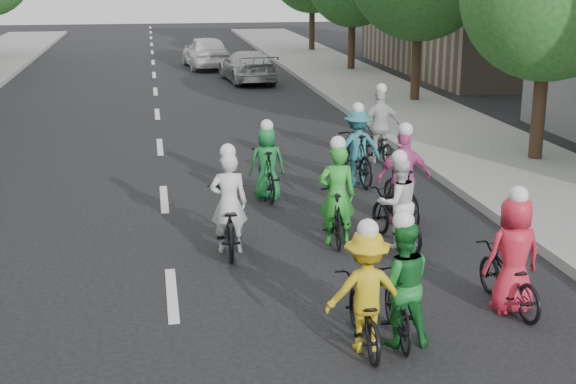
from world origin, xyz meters
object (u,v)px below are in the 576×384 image
object	(u,v)px
cyclist_1	(400,293)
cyclist_8	(379,134)
cyclist_6	(397,212)
cyclist_9	(267,169)
cyclist_4	(511,267)
follow_car_trail	(206,52)
cyclist_7	(357,152)
cyclist_0	(229,216)
cyclist_3	(402,186)
cyclist_5	(336,206)
follow_car_lead	(248,66)
cyclist_2	(365,301)

from	to	relation	value
cyclist_1	cyclist_8	xyz separation A→B (m)	(2.46, 9.46, 0.02)
cyclist_1	cyclist_6	size ratio (longest dim) A/B	0.94
cyclist_9	cyclist_8	bearing A→B (deg)	-140.83
cyclist_4	follow_car_trail	world-z (taller)	cyclist_4
cyclist_4	follow_car_trail	distance (m)	28.53
cyclist_7	cyclist_8	bearing A→B (deg)	-126.01
cyclist_1	cyclist_6	distance (m)	3.66
cyclist_0	cyclist_7	distance (m)	4.91
cyclist_6	cyclist_3	bearing A→B (deg)	-122.13
cyclist_1	cyclist_5	xyz separation A→B (m)	(0.07, 3.78, -0.01)
cyclist_4	cyclist_3	bearing A→B (deg)	-90.85
cyclist_1	cyclist_9	size ratio (longest dim) A/B	1.00
cyclist_1	follow_car_lead	bearing A→B (deg)	-87.14
cyclist_9	follow_car_lead	xyz separation A→B (m)	(1.73, 17.32, 0.03)
cyclist_9	follow_car_trail	world-z (taller)	cyclist_9
cyclist_1	follow_car_lead	world-z (taller)	cyclist_1
cyclist_2	cyclist_3	bearing A→B (deg)	-110.34
cyclist_0	cyclist_5	size ratio (longest dim) A/B	1.03
cyclist_7	cyclist_6	bearing A→B (deg)	77.81
cyclist_8	follow_car_trail	xyz separation A→B (m)	(-2.76, 19.69, 0.09)
cyclist_7	cyclist_8	xyz separation A→B (m)	(1.07, 1.95, -0.03)
cyclist_9	cyclist_2	bearing A→B (deg)	89.77
follow_car_trail	cyclist_8	bearing A→B (deg)	92.58
cyclist_2	cyclist_5	bearing A→B (deg)	-95.68
cyclist_7	follow_car_lead	size ratio (longest dim) A/B	0.44
cyclist_6	cyclist_5	bearing A→B (deg)	-26.10
cyclist_4	cyclist_6	bearing A→B (deg)	-79.97
cyclist_5	cyclist_6	xyz separation A→B (m)	(0.97, -0.28, -0.06)
cyclist_1	cyclist_2	xyz separation A→B (m)	(-0.46, -0.09, -0.04)
follow_car_lead	cyclist_4	bearing A→B (deg)	86.09
cyclist_1	cyclist_9	xyz separation A→B (m)	(-0.68, 6.71, -0.04)
cyclist_2	cyclist_9	bearing A→B (deg)	-85.95
cyclist_7	cyclist_9	world-z (taller)	cyclist_7
cyclist_2	cyclist_3	world-z (taller)	cyclist_3
follow_car_lead	follow_car_trail	world-z (taller)	follow_car_trail
follow_car_lead	cyclist_0	bearing A→B (deg)	76.47
cyclist_6	cyclist_8	bearing A→B (deg)	-113.61
cyclist_2	cyclist_6	bearing A→B (deg)	-110.58
cyclist_7	cyclist_8	size ratio (longest dim) A/B	1.02
cyclist_4	cyclist_0	bearing A→B (deg)	-45.35
cyclist_6	follow_car_lead	distance (m)	20.53
cyclist_3	follow_car_lead	bearing A→B (deg)	-92.72
cyclist_7	cyclist_9	distance (m)	2.22
cyclist_2	follow_car_trail	xyz separation A→B (m)	(0.16, 29.23, 0.15)
cyclist_8	cyclist_0	bearing A→B (deg)	45.10
cyclist_5	cyclist_8	world-z (taller)	cyclist_8
cyclist_5	cyclist_2	bearing A→B (deg)	88.18
cyclist_4	cyclist_8	bearing A→B (deg)	-99.01
cyclist_4	cyclist_9	size ratio (longest dim) A/B	1.03
cyclist_2	follow_car_trail	bearing A→B (deg)	-88.08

